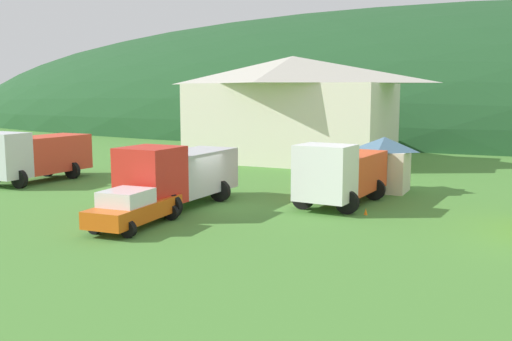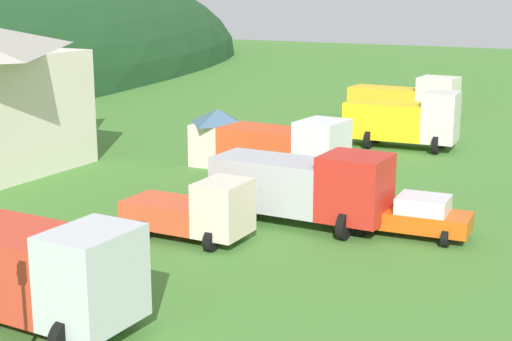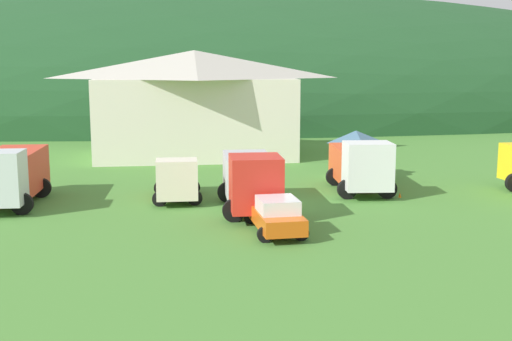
{
  "view_description": "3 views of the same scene",
  "coord_description": "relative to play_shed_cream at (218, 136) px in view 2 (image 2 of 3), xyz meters",
  "views": [
    {
      "loc": [
        13.83,
        -23.97,
        5.63
      ],
      "look_at": [
        0.4,
        4.08,
        1.3
      ],
      "focal_mm": 39.87,
      "sensor_mm": 36.0,
      "label": 1
    },
    {
      "loc": [
        -29.37,
        -13.45,
        9.55
      ],
      "look_at": [
        -0.15,
        1.99,
        1.71
      ],
      "focal_mm": 54.17,
      "sensor_mm": 36.0,
      "label": 2
    },
    {
      "loc": [
        -5.2,
        -33.1,
        7.58
      ],
      "look_at": [
        -0.61,
        3.25,
        1.39
      ],
      "focal_mm": 45.39,
      "sensor_mm": 36.0,
      "label": 3
    }
  ],
  "objects": [
    {
      "name": "tow_truck_silver",
      "position": [
        -20.55,
        -6.01,
        0.14
      ],
      "size": [
        3.52,
        6.96,
        3.23
      ],
      "rotation": [
        0.0,
        0.0,
        -1.6
      ],
      "color": "silver",
      "rests_on": "ground"
    },
    {
      "name": "service_pickup_orange",
      "position": [
        -7.41,
        -13.21,
        -0.77
      ],
      "size": [
        2.47,
        4.96,
        1.66
      ],
      "rotation": [
        0.0,
        0.0,
        -1.51
      ],
      "color": "#DB5914",
      "rests_on": "ground"
    },
    {
      "name": "light_truck_cream",
      "position": [
        -11.74,
        -6.03,
        -0.41
      ],
      "size": [
        2.66,
        5.02,
        2.48
      ],
      "rotation": [
        0.0,
        0.0,
        -1.57
      ],
      "color": "beige",
      "rests_on": "ground"
    },
    {
      "name": "traffic_cone_near_pickup",
      "position": [
        0.73,
        -6.63,
        -1.6
      ],
      "size": [
        0.36,
        0.36,
        0.58
      ],
      "primitive_type": "cone",
      "color": "orange",
      "rests_on": "ground"
    },
    {
      "name": "crane_truck_red",
      "position": [
        -8.0,
        -8.94,
        0.1
      ],
      "size": [
        3.27,
        7.4,
        3.16
      ],
      "rotation": [
        0.0,
        0.0,
        -1.59
      ],
      "color": "red",
      "rests_on": "ground"
    },
    {
      "name": "heavy_rig_striped",
      "position": [
        19.3,
        -5.03,
        0.05
      ],
      "size": [
        3.44,
        8.01,
        3.3
      ],
      "rotation": [
        0.0,
        0.0,
        -1.61
      ],
      "color": "silver",
      "rests_on": "ground"
    },
    {
      "name": "flatbed_truck_yellow",
      "position": [
        9.19,
        -7.86,
        0.18
      ],
      "size": [
        3.54,
        6.88,
        3.54
      ],
      "rotation": [
        0.0,
        0.0,
        -1.5
      ],
      "color": "silver",
      "rests_on": "ground"
    },
    {
      "name": "heavy_rig_white",
      "position": [
        -1.07,
        -4.82,
        0.05
      ],
      "size": [
        3.64,
        6.79,
        3.17
      ],
      "rotation": [
        0.0,
        0.0,
        -1.65
      ],
      "color": "white",
      "rests_on": "ground"
    },
    {
      "name": "play_shed_cream",
      "position": [
        0.0,
        0.0,
        0.0
      ],
      "size": [
        2.82,
        2.43,
        3.11
      ],
      "color": "beige",
      "rests_on": "ground"
    },
    {
      "name": "ground_plane",
      "position": [
        -6.6,
        -7.94,
        -1.6
      ],
      "size": [
        200.0,
        200.0,
        0.0
      ],
      "primitive_type": "plane",
      "color": "#477F33"
    }
  ]
}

